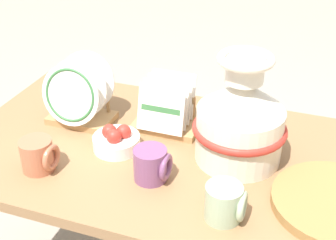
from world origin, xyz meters
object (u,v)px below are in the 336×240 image
(dish_rack_round_plates, at_px, (79,100))
(mug_plum_glaze, at_px, (152,165))
(dish_rack_square_plates, at_px, (167,113))
(mug_terracotta_glaze, at_px, (39,155))
(mug_sage_glaze, at_px, (225,203))
(ceramic_vase, at_px, (240,118))
(fruit_bowl, at_px, (116,140))

(dish_rack_round_plates, distance_m, mug_plum_glaze, 0.40)
(mug_plum_glaze, bearing_deg, dish_rack_square_plates, 100.86)
(dish_rack_round_plates, relative_size, dish_rack_square_plates, 1.05)
(dish_rack_round_plates, xyz_separation_m, mug_terracotta_glaze, (0.02, -0.28, -0.04))
(mug_plum_glaze, bearing_deg, mug_terracotta_glaze, -168.33)
(mug_sage_glaze, bearing_deg, dish_rack_round_plates, 152.56)
(dish_rack_round_plates, distance_m, mug_sage_glaze, 0.65)
(mug_plum_glaze, bearing_deg, dish_rack_round_plates, 148.49)
(ceramic_vase, distance_m, mug_terracotta_glaze, 0.59)
(ceramic_vase, distance_m, mug_plum_glaze, 0.29)
(mug_sage_glaze, bearing_deg, mug_plum_glaze, 159.16)
(dish_rack_square_plates, height_order, mug_sage_glaze, dish_rack_square_plates)
(dish_rack_round_plates, xyz_separation_m, mug_sage_glaze, (0.57, -0.30, -0.04))
(ceramic_vase, xyz_separation_m, dish_rack_square_plates, (-0.26, 0.09, -0.08))
(mug_plum_glaze, xyz_separation_m, fruit_bowl, (-0.16, 0.10, -0.02))
(dish_rack_round_plates, height_order, mug_sage_glaze, dish_rack_round_plates)
(ceramic_vase, distance_m, fruit_bowl, 0.39)
(ceramic_vase, relative_size, mug_terracotta_glaze, 3.24)
(ceramic_vase, distance_m, dish_rack_round_plates, 0.55)
(mug_terracotta_glaze, bearing_deg, ceramic_vase, 25.28)
(mug_sage_glaze, bearing_deg, fruit_bowl, 153.72)
(fruit_bowl, bearing_deg, mug_sage_glaze, -26.28)
(dish_rack_round_plates, relative_size, fruit_bowl, 1.55)
(ceramic_vase, relative_size, dish_rack_round_plates, 1.48)
(dish_rack_round_plates, height_order, mug_plum_glaze, dish_rack_round_plates)
(fruit_bowl, bearing_deg, mug_plum_glaze, -33.39)
(dish_rack_round_plates, bearing_deg, mug_sage_glaze, -27.44)
(fruit_bowl, bearing_deg, mug_terracotta_glaze, -133.86)
(mug_sage_glaze, bearing_deg, mug_terracotta_glaze, 177.78)
(mug_sage_glaze, bearing_deg, dish_rack_square_plates, 128.25)
(ceramic_vase, bearing_deg, fruit_bowl, -167.86)
(mug_terracotta_glaze, height_order, mug_plum_glaze, same)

